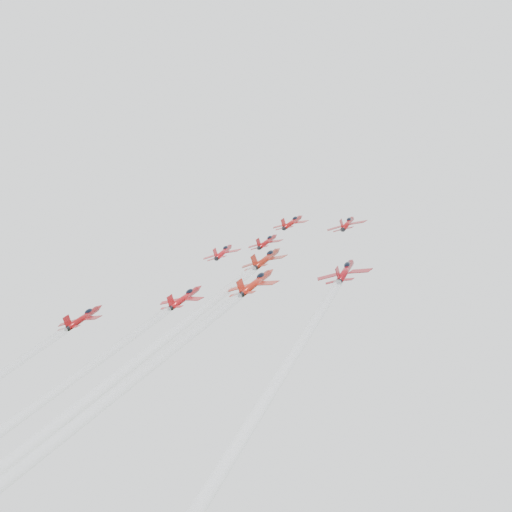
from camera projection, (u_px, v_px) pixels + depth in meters
The scene contains 8 objects.
jet_lead at pixel (292, 222), 155.26m from camera, with size 9.44×11.67×8.73m.
jet_row2_left at pixel (224, 252), 143.81m from camera, with size 9.24×11.43×8.55m.
jet_row2_center at pixel (267, 241), 140.42m from camera, with size 8.38×10.36×7.75m.
jet_row2_right at pixel (348, 223), 133.32m from camera, with size 8.72×10.79×8.07m.
jet_center at pixel (125, 372), 81.82m from camera, with size 9.84×87.37×64.07m.
jet_rear_left at pixel (9, 426), 75.23m from camera, with size 8.71×77.32×56.70m.
jet_rear_right at pixel (77, 436), 66.22m from camera, with size 9.73×86.38×63.35m.
jet_rear_farright at pixel (225, 414), 60.81m from camera, with size 8.71×77.37×56.74m.
Camera 1 is at (57.50, -101.51, 95.46)m, focal length 45.00 mm.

